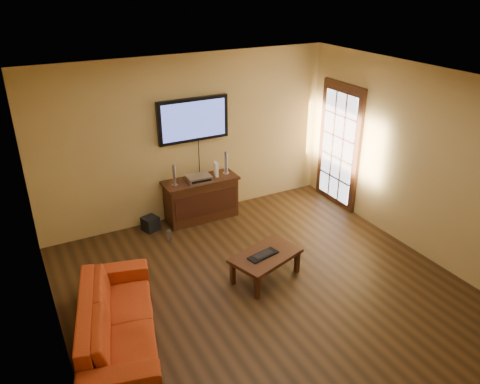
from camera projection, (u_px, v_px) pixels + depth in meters
ground_plane at (266, 291)px, 6.15m from camera, size 5.00×5.00×0.00m
room_walls at (244, 156)px, 5.93m from camera, size 5.00×5.00×5.00m
french_door at (339, 147)px, 8.10m from camera, size 0.07×1.02×2.22m
media_console at (201, 199)px, 7.83m from camera, size 1.25×0.48×0.71m
television at (193, 120)px, 7.42m from camera, size 1.19×0.08×0.70m
coffee_table at (266, 258)px, 6.28m from camera, size 1.06×0.82×0.38m
sofa at (117, 313)px, 5.15m from camera, size 1.06×2.11×0.79m
speaker_left at (174, 176)px, 7.40m from camera, size 0.10×0.10×0.35m
speaker_right at (226, 164)px, 7.84m from camera, size 0.10×0.10×0.38m
av_receiver at (199, 178)px, 7.61m from camera, size 0.40×0.30×0.09m
game_console at (216, 169)px, 7.77m from camera, size 0.08×0.17×0.23m
subwoofer at (151, 224)px, 7.56m from camera, size 0.29×0.29×0.23m
bottle at (169, 236)px, 7.24m from camera, size 0.07×0.07×0.21m
keyboard at (263, 255)px, 6.22m from camera, size 0.46×0.25×0.03m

